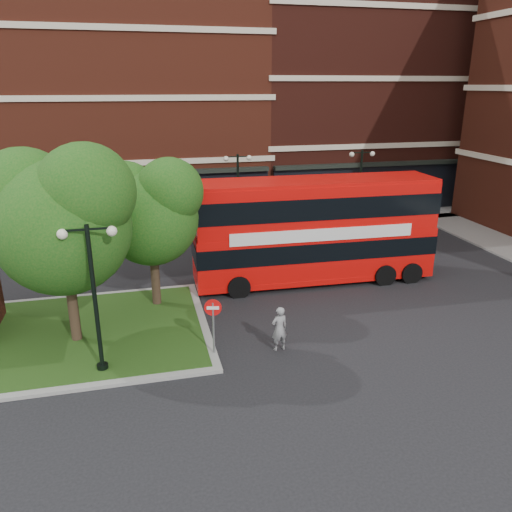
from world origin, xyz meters
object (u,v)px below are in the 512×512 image
object	(u,v)px
car_white	(289,215)
woman	(279,329)
bus	(314,224)
car_silver	(175,222)

from	to	relation	value
car_white	woman	bearing A→B (deg)	158.56
bus	woman	world-z (taller)	bus
woman	car_silver	distance (m)	15.85
woman	car_white	size ratio (longest dim) A/B	0.41
bus	woman	size ratio (longest dim) A/B	6.85
bus	car_silver	bearing A→B (deg)	122.13
bus	car_silver	size ratio (longest dim) A/B	2.73
car_silver	car_white	bearing A→B (deg)	-82.28
bus	car_white	distance (m)	10.13
bus	car_silver	world-z (taller)	bus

